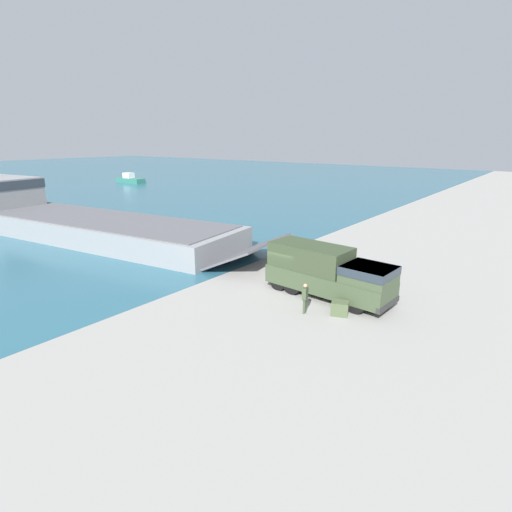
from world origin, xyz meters
name	(u,v)px	position (x,y,z in m)	size (l,w,h in m)	color
ground_plane	(285,286)	(0.00, 0.00, 0.00)	(240.00, 240.00, 0.00)	gray
landing_craft	(48,213)	(-1.54, 29.56, 1.83)	(13.92, 43.16, 7.61)	gray
military_truck	(328,272)	(0.03, -3.09, 1.63)	(3.03, 8.15, 3.11)	#3D4C33
soldier_on_ramp	(305,296)	(-2.97, -3.30, 1.03)	(0.48, 0.33, 1.77)	#3D4C33
moored_boat_a	(18,190)	(9.27, 63.75, 0.60)	(5.12, 5.21, 1.81)	navy
moored_boat_b	(130,179)	(32.48, 63.37, 0.72)	(2.46, 7.50, 2.17)	#2D7060
mooring_bollard	(292,253)	(5.59, 3.10, 0.44)	(0.25, 0.25, 0.81)	#333338
cargo_crate	(340,308)	(-1.93, -4.97, 0.39)	(0.78, 0.94, 0.78)	#475638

